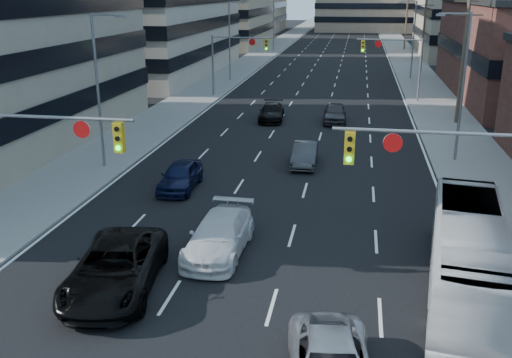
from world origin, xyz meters
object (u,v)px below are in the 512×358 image
Objects in this scene: transit_bus at (468,253)px; sedan_blue at (180,176)px; black_pickup at (115,268)px; white_van at (219,235)px.

sedan_blue is at bearing 154.27° from transit_bus.
transit_bus is 2.35× the size of sedan_blue.
black_pickup is at bearing -162.39° from transit_bus.
sedan_blue is (-3.90, 7.30, -0.03)m from white_van.
transit_bus is at bearing -34.90° from sedan_blue.
transit_bus is 15.84m from sedan_blue.
white_van reaches higher than sedan_blue.
white_van is at bearing 179.09° from transit_bus.
transit_bus reaches higher than white_van.
black_pickup reaches higher than sedan_blue.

